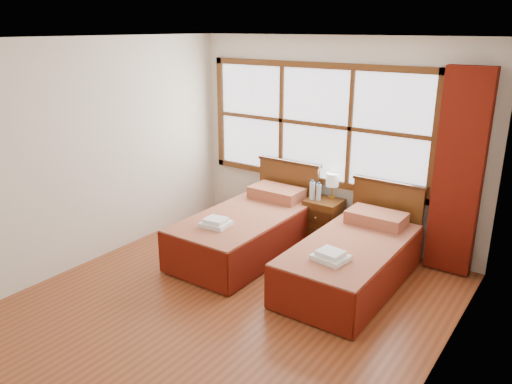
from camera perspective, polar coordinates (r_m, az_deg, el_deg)
The scene contains 15 objects.
floor at distance 5.18m, azimuth -3.53°, elevation -12.99°, with size 4.50×4.50×0.00m, color brown.
ceiling at distance 4.43m, azimuth -4.21°, elevation 17.09°, with size 4.50×4.50×0.00m, color white.
wall_back at distance 6.48m, azimuth 8.77°, elevation 5.76°, with size 4.00×4.00×0.00m, color silver.
wall_left at distance 6.06m, azimuth -18.79°, elevation 4.09°, with size 4.50×4.50×0.00m, color silver.
wall_right at distance 3.79m, azimuth 20.53°, elevation -4.49°, with size 4.50×4.50×0.00m, color silver.
window at distance 6.52m, azimuth 6.73°, elevation 7.72°, with size 3.16×0.06×1.56m.
curtain at distance 5.87m, azimuth 22.14°, elevation 1.95°, with size 0.50×0.16×2.30m, color #65140A.
bed_left at distance 6.21m, azimuth -0.89°, elevation -4.29°, with size 1.01×2.03×0.98m.
bed_right at distance 5.58m, azimuth 11.00°, elevation -7.55°, with size 0.97×1.99×0.94m.
nightstand at distance 6.54m, azimuth 7.69°, elevation -3.33°, with size 0.44×0.43×0.58m.
towels_left at distance 5.73m, azimuth -4.62°, elevation -3.51°, with size 0.34×0.31×0.09m.
towels_right at distance 5.02m, azimuth 8.52°, elevation -7.25°, with size 0.36×0.33×0.10m.
lamp at distance 6.48m, azimuth 8.74°, elevation 1.31°, with size 0.17×0.17×0.33m.
bottle_near at distance 6.42m, azimuth 6.45°, elevation 0.17°, with size 0.07×0.07×0.26m.
bottle_far at distance 6.40m, azimuth 7.18°, elevation 0.01°, with size 0.06×0.06×0.24m.
Camera 1 is at (2.79, -3.43, 2.70)m, focal length 35.00 mm.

